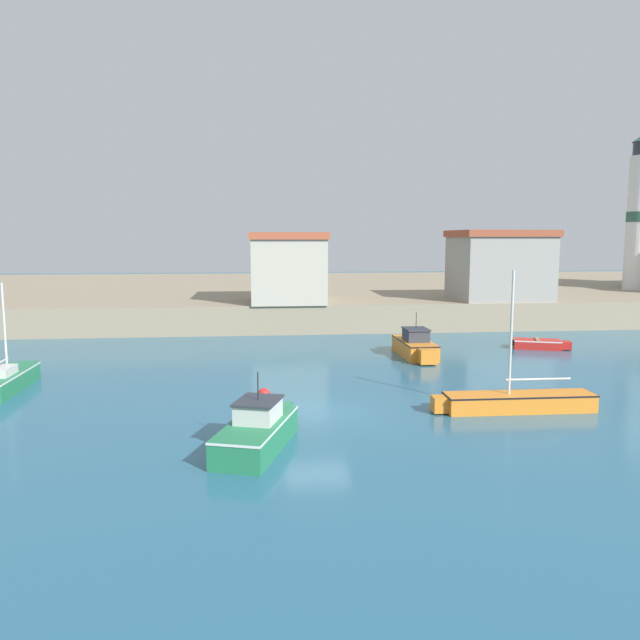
# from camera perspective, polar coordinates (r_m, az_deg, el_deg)

# --- Properties ---
(ground_plane) EXTENTS (200.00, 200.00, 0.00)m
(ground_plane) POSITION_cam_1_polar(r_m,az_deg,el_deg) (24.19, -0.30, -8.51)
(ground_plane) COLOR #28607F
(quay_seawall) EXTENTS (120.00, 40.00, 2.04)m
(quay_seawall) POSITION_cam_1_polar(r_m,az_deg,el_deg) (62.83, -3.74, 2.33)
(quay_seawall) COLOR gray
(quay_seawall) RESTS_ON ground
(dinghy_red_0) EXTENTS (3.48, 2.15, 0.63)m
(dinghy_red_0) POSITION_cam_1_polar(r_m,az_deg,el_deg) (40.09, 19.40, -2.06)
(dinghy_red_0) COLOR red
(dinghy_red_0) RESTS_ON ground
(sailboat_orange_1) EXTENTS (6.38, 1.31, 5.48)m
(sailboat_orange_1) POSITION_cam_1_polar(r_m,az_deg,el_deg) (25.55, 17.50, -7.06)
(sailboat_orange_1) COLOR orange
(sailboat_orange_1) RESTS_ON ground
(motorboat_orange_2) EXTENTS (1.71, 5.14, 2.52)m
(motorboat_orange_2) POSITION_cam_1_polar(r_m,az_deg,el_deg) (35.71, 8.72, -2.36)
(motorboat_orange_2) COLOR orange
(motorboat_orange_2) RESTS_ON ground
(sailboat_green_3) EXTENTS (1.55, 5.54, 4.74)m
(sailboat_green_3) POSITION_cam_1_polar(r_m,az_deg,el_deg) (30.93, -26.81, -4.86)
(sailboat_green_3) COLOR #237A4C
(sailboat_green_3) RESTS_ON ground
(motorboat_green_4) EXTENTS (2.89, 5.24, 2.47)m
(motorboat_green_4) POSITION_cam_1_polar(r_m,az_deg,el_deg) (20.33, -5.68, -9.96)
(motorboat_green_4) COLOR #237A4C
(motorboat_green_4) RESTS_ON ground
(mooring_buoy) EXTENTS (0.53, 0.53, 0.53)m
(mooring_buoy) POSITION_cam_1_polar(r_m,az_deg,el_deg) (26.00, -5.14, -6.80)
(mooring_buoy) COLOR red
(mooring_buoy) RESTS_ON ground
(harbor_shed_near_wharf) EXTENTS (6.90, 6.13, 5.21)m
(harbor_shed_near_wharf) POSITION_cam_1_polar(r_m,az_deg,el_deg) (49.12, 16.05, 4.88)
(harbor_shed_near_wharf) COLOR gray
(harbor_shed_near_wharf) RESTS_ON quay_seawall
(harbor_shed_mid_row) EXTENTS (5.51, 6.72, 5.03)m
(harbor_shed_mid_row) POSITION_cam_1_polar(r_m,az_deg,el_deg) (45.65, -3.01, 4.87)
(harbor_shed_mid_row) COLOR #BCB29E
(harbor_shed_mid_row) RESTS_ON quay_seawall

